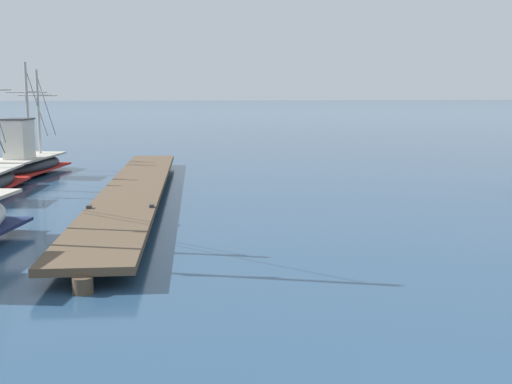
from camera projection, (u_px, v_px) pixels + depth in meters
floating_dock at (135, 189)px, 20.51m from camera, size 2.12×19.46×0.53m
fishing_boat_0 at (27, 160)px, 26.60m from camera, size 2.72×5.85×4.57m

